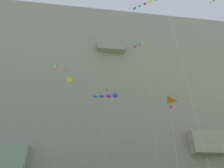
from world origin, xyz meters
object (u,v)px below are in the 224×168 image
(kite_banner_high_left, at_px, (54,80))
(kite_banner_low_center, at_px, (140,54))
(kite_diamond_low_right, at_px, (69,83))
(kite_delta_mid_right, at_px, (107,99))
(kite_windsock_mid_left, at_px, (109,96))
(kite_delta_mid_center, at_px, (168,110))
(kite_banner_upper_right, at_px, (154,16))

(kite_banner_high_left, height_order, kite_banner_low_center, kite_banner_low_center)
(kite_diamond_low_right, xyz_separation_m, kite_delta_mid_right, (9.85, -0.03, -3.80))
(kite_windsock_mid_left, height_order, kite_delta_mid_center, kite_windsock_mid_left)
(kite_windsock_mid_left, relative_size, kite_diamond_low_right, 0.65)
(kite_diamond_low_right, bearing_deg, kite_windsock_mid_left, -51.34)
(kite_banner_high_left, relative_size, kite_delta_mid_center, 3.08)
(kite_banner_low_center, bearing_deg, kite_delta_mid_center, -99.73)
(kite_windsock_mid_left, xyz_separation_m, kite_banner_high_left, (-12.27, 7.83, 7.87))
(kite_banner_upper_right, bearing_deg, kite_delta_mid_right, 93.66)
(kite_windsock_mid_left, distance_m, kite_delta_mid_right, 12.75)
(kite_diamond_low_right, relative_size, kite_banner_low_center, 0.94)
(kite_windsock_mid_left, height_order, kite_diamond_low_right, kite_diamond_low_right)
(kite_delta_mid_center, bearing_deg, kite_banner_high_left, 125.51)
(kite_diamond_low_right, xyz_separation_m, kite_banner_low_center, (15.74, -12.30, 0.67))
(kite_banner_high_left, bearing_deg, kite_banner_low_center, -24.68)
(kite_banner_low_center, bearing_deg, kite_banner_upper_right, -102.32)
(kite_windsock_mid_left, bearing_deg, kite_banner_high_left, 147.44)
(kite_banner_upper_right, relative_size, kite_banner_low_center, 0.64)
(kite_banner_high_left, bearing_deg, kite_windsock_mid_left, -32.56)
(kite_banner_upper_right, height_order, kite_delta_mid_center, kite_banner_upper_right)
(kite_banner_high_left, distance_m, kite_delta_mid_center, 33.22)
(kite_delta_mid_right, bearing_deg, kite_banner_upper_right, -86.34)
(kite_diamond_low_right, distance_m, kite_banner_high_left, 5.01)
(kite_banner_upper_right, height_order, kite_banner_low_center, kite_banner_low_center)
(kite_banner_low_center, bearing_deg, kite_diamond_low_right, 142.01)
(kite_banner_upper_right, relative_size, kite_delta_mid_right, 0.76)
(kite_diamond_low_right, xyz_separation_m, kite_banner_upper_right, (11.79, -30.40, -10.54))
(kite_banner_high_left, xyz_separation_m, kite_delta_mid_right, (12.93, 3.61, -2.28))
(kite_diamond_low_right, height_order, kite_delta_mid_right, kite_diamond_low_right)
(kite_diamond_low_right, bearing_deg, kite_banner_high_left, -130.24)
(kite_windsock_mid_left, xyz_separation_m, kite_delta_mid_right, (0.67, 11.44, 5.59))
(kite_banner_upper_right, bearing_deg, kite_banner_high_left, 119.07)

